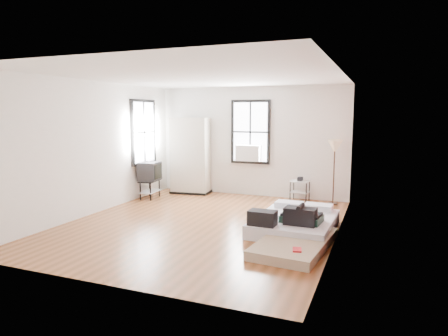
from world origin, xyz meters
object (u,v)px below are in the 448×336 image
at_px(mattress_main, 294,222).
at_px(floor_lamp, 335,150).
at_px(side_table, 300,185).
at_px(tv_stand, 150,173).
at_px(mattress_bare, 297,237).
at_px(wardrobe, 191,156).

relative_size(mattress_main, floor_lamp, 1.24).
relative_size(side_table, tv_stand, 0.64).
distance_m(mattress_bare, tv_stand, 4.74).
height_order(mattress_bare, wardrobe, wardrobe).
height_order(mattress_main, mattress_bare, mattress_main).
distance_m(wardrobe, floor_lamp, 3.73).
distance_m(mattress_main, wardrobe, 4.21).
bearing_deg(floor_lamp, side_table, 174.98).
height_order(mattress_bare, tv_stand, tv_stand).
height_order(mattress_bare, floor_lamp, floor_lamp).
distance_m(mattress_bare, wardrobe, 4.84).
bearing_deg(mattress_bare, tv_stand, 157.48).
bearing_deg(mattress_main, mattress_bare, -73.59).
relative_size(mattress_bare, tv_stand, 2.11).
xyz_separation_m(mattress_main, mattress_bare, (0.20, -0.76, -0.04)).
bearing_deg(mattress_main, floor_lamp, 82.34).
bearing_deg(floor_lamp, wardrobe, 180.00).
bearing_deg(mattress_bare, wardrobe, 143.09).
relative_size(mattress_bare, side_table, 3.27).
relative_size(mattress_main, wardrobe, 0.93).
distance_m(mattress_main, tv_stand, 4.25).
distance_m(mattress_bare, floor_lamp, 3.43).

